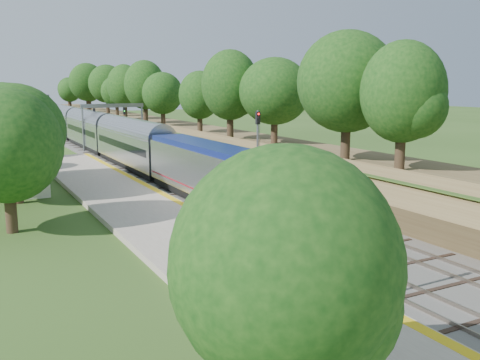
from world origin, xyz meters
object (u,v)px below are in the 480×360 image
train (64,124)px  lamppost_mid (292,238)px  lamppost_far (237,211)px  signal_gantry (113,114)px  signal_platform (351,218)px  signal_farside (258,141)px

train → lamppost_mid: size_ratio=29.61×
lamppost_far → train: bearing=87.3°
signal_gantry → train: size_ratio=0.06×
lamppost_mid → train: bearing=87.0°
lamppost_mid → signal_platform: bearing=-66.2°
signal_gantry → signal_platform: size_ratio=1.56×
lamppost_mid → signal_platform: signal_platform is taller
lamppost_far → signal_farside: size_ratio=0.60×
lamppost_mid → signal_farside: bearing=63.8°
train → lamppost_far: bearing=-92.7°
lamppost_mid → signal_platform: (1.08, -2.44, 1.28)m
lamppost_far → lamppost_mid: bearing=-96.7°
lamppost_far → signal_platform: signal_platform is taller
signal_gantry → lamppost_mid: size_ratio=1.85×
signal_gantry → train: (-2.47, 22.08, -2.65)m
signal_gantry → lamppost_far: bearing=-97.0°
train → signal_farside: bearing=-83.5°
signal_gantry → signal_farside: signal_farside is taller
lamppost_far → signal_farside: (9.42, 14.24, 1.97)m
lamppost_mid → signal_gantry: bearing=83.1°
signal_gantry → signal_platform: signal_gantry is taller
train → signal_farside: signal_farside is taller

